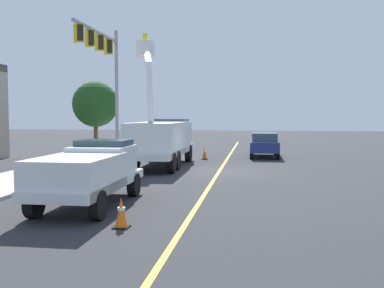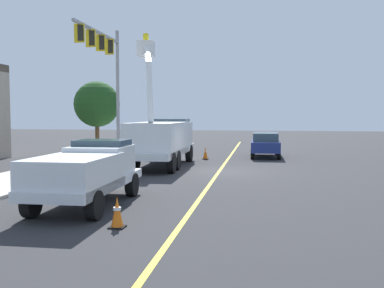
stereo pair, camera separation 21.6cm
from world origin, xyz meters
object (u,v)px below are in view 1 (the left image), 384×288
object	(u,v)px
utility_bucket_truck	(162,138)
traffic_cone_mid_front	(205,153)
traffic_cone_leading	(121,213)
service_pickup_truck	(89,172)
traffic_signal_mast	(105,62)
passing_minivan	(264,143)

from	to	relation	value
utility_bucket_truck	traffic_cone_mid_front	xyz separation A→B (m)	(4.32, -1.87, -1.23)
traffic_cone_leading	traffic_cone_mid_front	world-z (taller)	traffic_cone_mid_front
service_pickup_truck	traffic_signal_mast	bearing A→B (deg)	18.54
utility_bucket_truck	traffic_signal_mast	size ratio (longest dim) A/B	0.96
traffic_cone_mid_front	traffic_signal_mast	bearing A→B (deg)	109.62
utility_bucket_truck	traffic_cone_leading	world-z (taller)	utility_bucket_truck
passing_minivan	traffic_cone_leading	size ratio (longest dim) A/B	5.98
service_pickup_truck	traffic_signal_mast	size ratio (longest dim) A/B	0.65
traffic_cone_leading	traffic_signal_mast	distance (m)	18.07
utility_bucket_truck	passing_minivan	xyz separation A→B (m)	(6.65, -5.75, -0.66)
traffic_cone_leading	utility_bucket_truck	bearing A→B (deg)	9.27
traffic_cone_leading	traffic_signal_mast	size ratio (longest dim) A/B	0.09
passing_minivan	traffic_cone_leading	world-z (taller)	passing_minivan
utility_bucket_truck	passing_minivan	size ratio (longest dim) A/B	1.70
utility_bucket_truck	traffic_cone_mid_front	bearing A→B (deg)	-23.45
service_pickup_truck	passing_minivan	bearing A→B (deg)	-16.89
traffic_cone_mid_front	utility_bucket_truck	bearing A→B (deg)	156.55
utility_bucket_truck	traffic_cone_mid_front	distance (m)	4.86
traffic_cone_leading	traffic_cone_mid_front	distance (m)	18.00
utility_bucket_truck	traffic_cone_mid_front	world-z (taller)	utility_bucket_truck
passing_minivan	traffic_cone_mid_front	distance (m)	4.56
passing_minivan	utility_bucket_truck	bearing A→B (deg)	139.13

